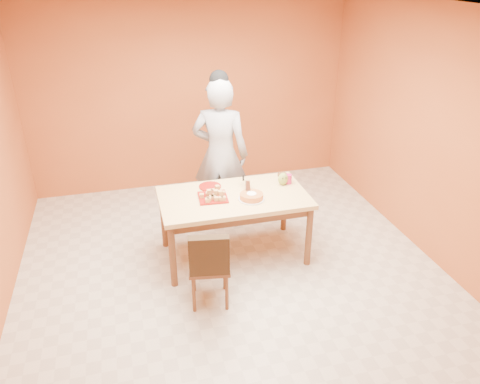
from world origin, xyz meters
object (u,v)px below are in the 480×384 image
object	(u,v)px
checker_tin	(282,175)
red_dinner_plate	(210,186)
pastry_platter	(213,197)
person	(220,155)
dining_chair	(209,264)
dining_table	(234,203)
sponge_cake	(252,196)
magenta_glass	(288,179)
egg_ornament	(283,179)

from	to	relation	value
checker_tin	red_dinner_plate	bearing A→B (deg)	-175.19
pastry_platter	red_dinner_plate	size ratio (longest dim) A/B	1.22
person	pastry_platter	size ratio (longest dim) A/B	6.15
dining_chair	pastry_platter	world-z (taller)	dining_chair
dining_chair	checker_tin	bearing A→B (deg)	53.95
dining_table	pastry_platter	world-z (taller)	pastry_platter
red_dinner_plate	sponge_cake	size ratio (longest dim) A/B	1.01
red_dinner_plate	sponge_cake	bearing A→B (deg)	-48.39
dining_table	person	world-z (taller)	person
red_dinner_plate	sponge_cake	xyz separation A→B (m)	(0.37, -0.41, 0.03)
pastry_platter	magenta_glass	world-z (taller)	magenta_glass
dining_chair	checker_tin	size ratio (longest dim) A/B	7.85
pastry_platter	dining_chair	bearing A→B (deg)	-105.02
person	magenta_glass	xyz separation A→B (m)	(0.65, -0.62, -0.12)
dining_table	checker_tin	distance (m)	0.77
red_dinner_plate	egg_ornament	distance (m)	0.83
sponge_cake	magenta_glass	world-z (taller)	magenta_glass
pastry_platter	checker_tin	distance (m)	0.97
magenta_glass	checker_tin	world-z (taller)	magenta_glass
magenta_glass	egg_ornament	bearing A→B (deg)	-163.95
egg_ornament	sponge_cake	bearing A→B (deg)	-160.97
dining_table	sponge_cake	bearing A→B (deg)	-40.19
person	checker_tin	distance (m)	0.79
red_dinner_plate	sponge_cake	world-z (taller)	sponge_cake
dining_chair	magenta_glass	bearing A→B (deg)	47.94
sponge_cake	red_dinner_plate	bearing A→B (deg)	131.61
pastry_platter	magenta_glass	size ratio (longest dim) A/B	2.82
red_dinner_plate	magenta_glass	world-z (taller)	magenta_glass
pastry_platter	red_dinner_plate	xyz separation A→B (m)	(0.03, 0.27, -0.00)
dining_table	egg_ornament	bearing A→B (deg)	11.35
person	checker_tin	world-z (taller)	person
dining_chair	checker_tin	xyz separation A→B (m)	(1.11, 1.08, 0.34)
dining_table	sponge_cake	distance (m)	0.25
dining_chair	sponge_cake	bearing A→B (deg)	55.00
magenta_glass	pastry_platter	bearing A→B (deg)	-171.13
sponge_cake	magenta_glass	xyz separation A→B (m)	(0.52, 0.28, 0.01)
dining_chair	person	size ratio (longest dim) A/B	0.45
checker_tin	dining_table	bearing A→B (deg)	-152.76
egg_ornament	dining_table	bearing A→B (deg)	-179.73
dining_chair	red_dinner_plate	bearing A→B (deg)	87.11
dining_table	sponge_cake	world-z (taller)	sponge_cake
dining_table	magenta_glass	bearing A→B (deg)	11.87
egg_ornament	checker_tin	size ratio (longest dim) A/B	1.35
red_dinner_plate	dining_table	bearing A→B (deg)	-53.42
red_dinner_plate	egg_ornament	bearing A→B (deg)	-10.76
pastry_platter	red_dinner_plate	distance (m)	0.28
dining_chair	checker_tin	distance (m)	1.59
dining_chair	sponge_cake	size ratio (longest dim) A/B	3.43
pastry_platter	checker_tin	xyz separation A→B (m)	(0.91, 0.35, 0.01)
sponge_cake	checker_tin	bearing A→B (deg)	43.14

